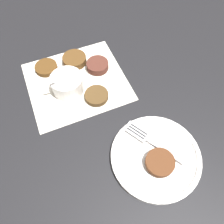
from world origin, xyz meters
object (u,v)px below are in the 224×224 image
Objects in this scene: fritter_on_plate at (160,162)px; sauce_bowl at (67,84)px; serving_plate at (156,156)px; fork at (148,139)px.

sauce_bowl is at bearing -73.10° from fritter_on_plate.
serving_plate is 0.04m from fork.
fork is (-0.01, -0.06, -0.01)m from fritter_on_plate.
fritter_on_plate is 0.43× the size of fork.
fork is at bearing 113.07° from sauce_bowl.
serving_plate is at bearing -107.69° from fritter_on_plate.
serving_plate is 3.21× the size of fritter_on_plate.
sauce_bowl is 1.57× the size of fritter_on_plate.
sauce_bowl reaches higher than fritter_on_plate.
fork is (-0.10, 0.24, -0.00)m from sauce_bowl.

